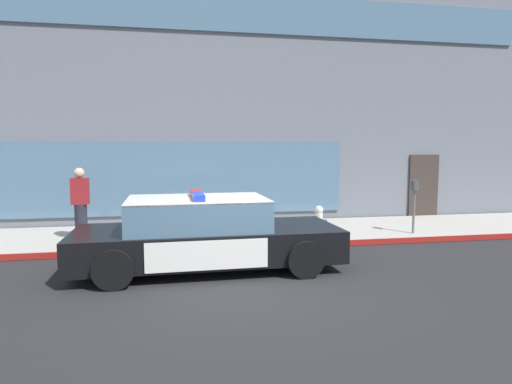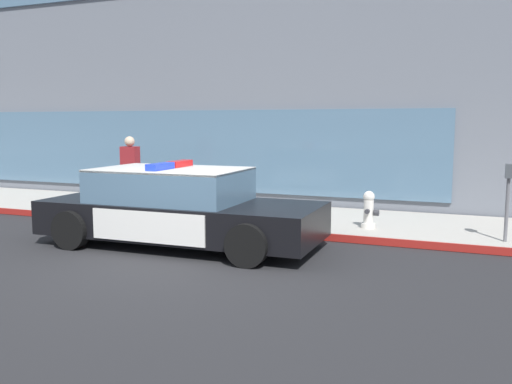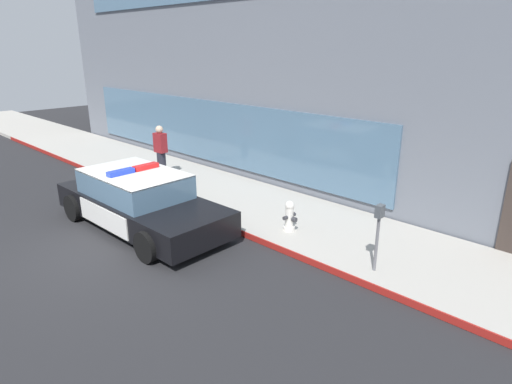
# 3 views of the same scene
# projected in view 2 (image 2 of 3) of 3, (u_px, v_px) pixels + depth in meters

# --- Properties ---
(ground) EXTENTS (48.00, 48.00, 0.00)m
(ground) POSITION_uv_depth(u_px,v_px,m) (184.00, 265.00, 8.42)
(ground) COLOR #262628
(sidewalk) EXTENTS (48.00, 3.08, 0.15)m
(sidewalk) POSITION_uv_depth(u_px,v_px,m) (273.00, 218.00, 12.11)
(sidewalk) COLOR #B2ADA3
(sidewalk) RESTS_ON ground
(curb_red_paint) EXTENTS (28.80, 0.04, 0.14)m
(curb_red_paint) POSITION_uv_depth(u_px,v_px,m) (246.00, 231.00, 10.68)
(curb_red_paint) COLOR maroon
(curb_red_paint) RESTS_ON ground
(storefront_building) EXTENTS (23.92, 8.26, 8.54)m
(storefront_building) POSITION_uv_depth(u_px,v_px,m) (317.00, 56.00, 17.04)
(storefront_building) COLOR slate
(storefront_building) RESTS_ON ground
(police_cruiser) EXTENTS (5.03, 2.19, 1.49)m
(police_cruiser) POSITION_uv_depth(u_px,v_px,m) (178.00, 208.00, 9.68)
(police_cruiser) COLOR black
(police_cruiser) RESTS_ON ground
(fire_hydrant) EXTENTS (0.34, 0.39, 0.73)m
(fire_hydrant) POSITION_uv_depth(u_px,v_px,m) (369.00, 210.00, 10.52)
(fire_hydrant) COLOR silver
(fire_hydrant) RESTS_ON sidewalk
(pedestrian_on_sidewalk) EXTENTS (0.42, 0.29, 1.71)m
(pedestrian_on_sidewalk) POSITION_uv_depth(u_px,v_px,m) (131.00, 172.00, 12.96)
(pedestrian_on_sidewalk) COLOR #23232D
(pedestrian_on_sidewalk) RESTS_ON sidewalk
(parking_meter) EXTENTS (0.12, 0.18, 1.34)m
(parking_meter) POSITION_uv_depth(u_px,v_px,m) (508.00, 188.00, 9.24)
(parking_meter) COLOR slate
(parking_meter) RESTS_ON sidewalk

